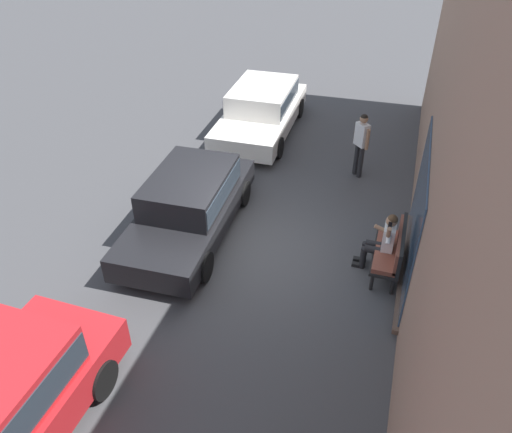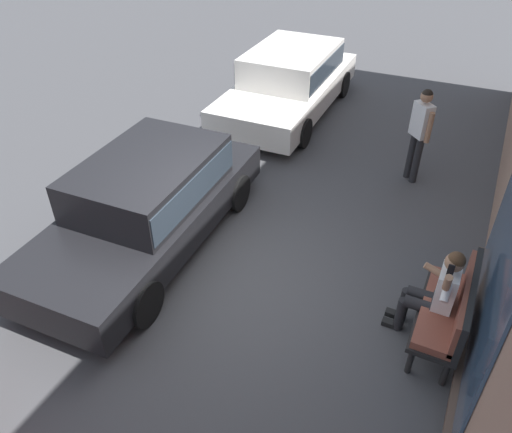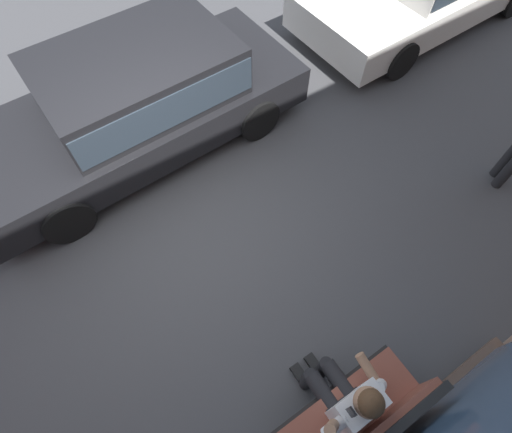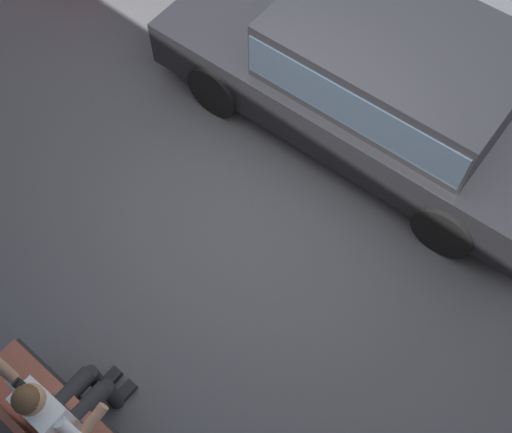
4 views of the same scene
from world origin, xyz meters
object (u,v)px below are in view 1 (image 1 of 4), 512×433
bench (393,249)px  pedestrian_standing (361,140)px  parked_car_mid (190,202)px  parked_car_near (262,107)px  person_on_phone (383,240)px

bench → pedestrian_standing: 3.83m
parked_car_mid → parked_car_near: bearing=179.8°
bench → pedestrian_standing: pedestrian_standing is taller
person_on_phone → pedestrian_standing: 3.71m
parked_car_near → pedestrian_standing: size_ratio=2.69×
bench → parked_car_mid: 4.37m
parked_car_near → parked_car_mid: bearing=-0.2°
bench → pedestrian_standing: size_ratio=0.84×
bench → person_on_phone: bearing=-102.1°
parked_car_mid → pedestrian_standing: pedestrian_standing is taller
pedestrian_standing → person_on_phone: bearing=14.7°
parked_car_mid → pedestrian_standing: bearing=137.7°
parked_car_mid → pedestrian_standing: (-3.53, 3.21, 0.26)m
bench → parked_car_mid: parked_car_mid is taller
parked_car_near → parked_car_mid: 5.32m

